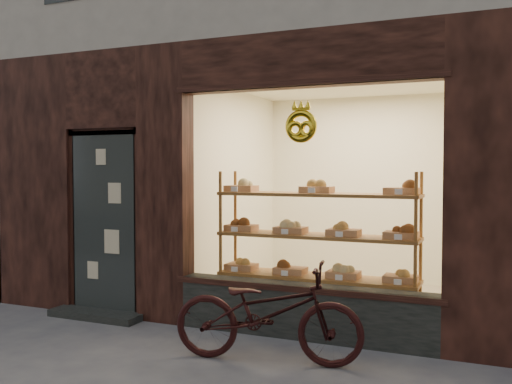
% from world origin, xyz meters
% --- Properties ---
extents(display_shelf, '(2.20, 0.45, 1.70)m').
position_xyz_m(display_shelf, '(0.45, 2.55, 0.84)').
color(display_shelf, brown).
rests_on(display_shelf, ground).
extents(bicycle, '(1.79, 0.88, 0.90)m').
position_xyz_m(bicycle, '(0.39, 1.30, 0.45)').
color(bicycle, black).
rests_on(bicycle, ground).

